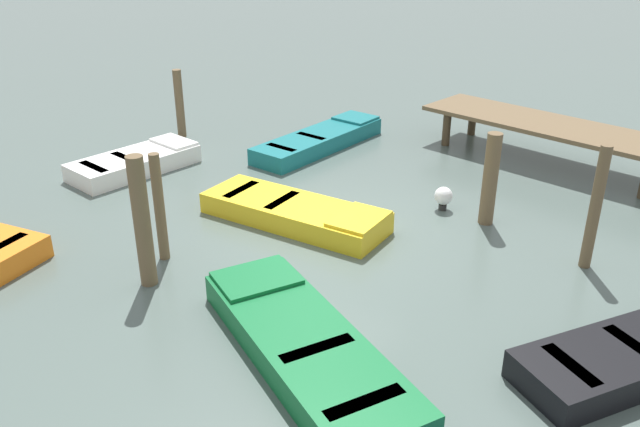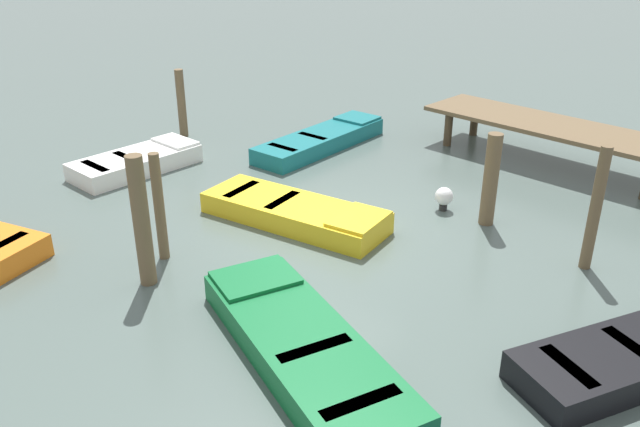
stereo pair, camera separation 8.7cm
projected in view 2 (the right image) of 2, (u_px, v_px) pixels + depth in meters
ground_plane at (320, 231)px, 12.20m from camera, size 80.00×80.00×0.00m
dock_segment at (553, 128)px, 15.11m from camera, size 6.19×2.18×0.95m
rowboat_teal at (321, 140)px, 16.35m from camera, size 1.11×3.97×0.46m
rowboat_green at (302, 345)px, 8.63m from camera, size 4.31×2.74×0.46m
rowboat_yellow at (295, 212)px, 12.43m from camera, size 3.75×1.70×0.46m
rowboat_white at (137, 162)px, 14.92m from camera, size 1.34×2.91×0.46m
mooring_piling_mid_left at (159, 207)px, 10.86m from camera, size 0.18×0.18×1.89m
mooring_piling_near_left at (491, 180)px, 12.11m from camera, size 0.28×0.28×1.78m
mooring_piling_far_left at (181, 103)px, 16.94m from camera, size 0.22×0.22×1.76m
mooring_piling_center at (595, 209)px, 10.50m from camera, size 0.19×0.19×2.13m
mooring_piling_mid_right at (141, 222)px, 10.04m from camera, size 0.26×0.26×2.16m
marker_buoy at (444, 197)px, 12.91m from camera, size 0.36×0.36×0.48m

